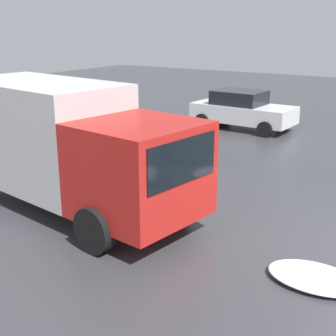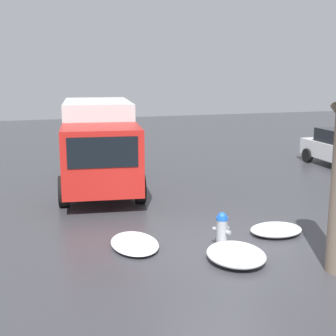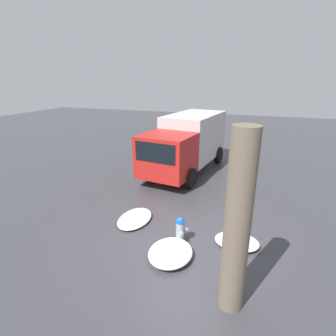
# 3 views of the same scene
# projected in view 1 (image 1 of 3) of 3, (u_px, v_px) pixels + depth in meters

# --- Properties ---
(delivery_truck) EXTENTS (6.65, 3.15, 2.85)m
(delivery_truck) POSITION_uv_depth(u_px,v_px,m) (66.00, 143.00, 10.48)
(delivery_truck) COLOR red
(delivery_truck) RESTS_ON ground_plane
(parked_car) EXTENTS (4.13, 2.13, 1.53)m
(parked_car) POSITION_uv_depth(u_px,v_px,m) (242.00, 109.00, 18.92)
(parked_car) COLOR silver
(parked_car) RESTS_ON ground_plane
(snow_pile_curbside) EXTENTS (1.57, 1.04, 0.18)m
(snow_pile_curbside) POSITION_uv_depth(u_px,v_px,m) (315.00, 277.00, 7.73)
(snow_pile_curbside) COLOR white
(snow_pile_curbside) RESTS_ON ground_plane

